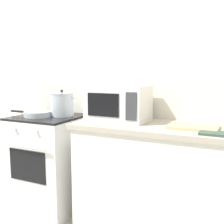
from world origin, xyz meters
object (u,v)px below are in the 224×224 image
(stove, at_px, (49,162))
(oven_mitt, at_px, (213,133))
(microwave, at_px, (119,103))
(stock_pot, at_px, (62,104))
(cutting_board, at_px, (193,127))
(frying_pan, at_px, (37,114))

(stove, bearing_deg, oven_mitt, -6.03)
(microwave, bearing_deg, oven_mitt, -16.57)
(stock_pot, relative_size, cutting_board, 0.87)
(stock_pot, bearing_deg, microwave, 1.04)
(cutting_board, xyz_separation_m, oven_mitt, (0.16, -0.16, -0.00))
(cutting_board, bearing_deg, stock_pot, 176.85)
(microwave, height_order, oven_mitt, microwave)
(stove, height_order, frying_pan, frying_pan)
(frying_pan, relative_size, oven_mitt, 2.53)
(microwave, distance_m, cutting_board, 0.66)
(frying_pan, bearing_deg, stove, 46.06)
(oven_mitt, bearing_deg, microwave, 163.43)
(stove, xyz_separation_m, cutting_board, (1.35, 0.00, 0.47))
(stock_pot, xyz_separation_m, cutting_board, (1.23, -0.07, -0.10))
(stove, bearing_deg, microwave, 6.42)
(frying_pan, bearing_deg, oven_mitt, -3.26)
(stove, xyz_separation_m, oven_mitt, (1.50, -0.16, 0.47))
(frying_pan, distance_m, oven_mitt, 1.57)
(oven_mitt, bearing_deg, stove, 173.97)
(stock_pot, relative_size, oven_mitt, 1.74)
(stock_pot, bearing_deg, frying_pan, -143.46)
(stock_pot, xyz_separation_m, oven_mitt, (1.38, -0.23, -0.10))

